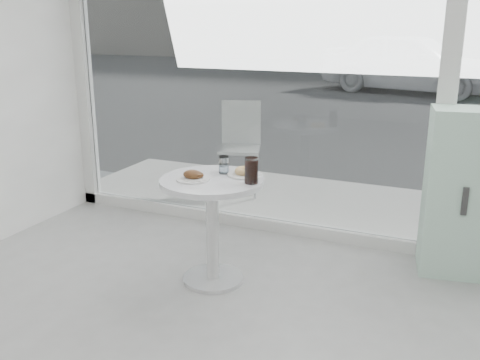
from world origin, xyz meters
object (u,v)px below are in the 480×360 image
at_px(plate_fritter, 193,176).
at_px(cola_glass, 251,171).
at_px(mint_cabinet, 466,193).
at_px(plate_donut, 245,173).
at_px(main_table, 212,209).
at_px(patio_chair, 241,141).
at_px(water_tumbler_a, 224,166).
at_px(car_white, 411,62).
at_px(water_tumbler_b, 224,165).

relative_size(plate_fritter, cola_glass, 1.30).
relative_size(mint_cabinet, cola_glass, 7.02).
height_order(mint_cabinet, plate_donut, mint_cabinet).
bearing_deg(plate_donut, main_table, -137.58).
relative_size(main_table, patio_chair, 0.80).
bearing_deg(water_tumbler_a, car_white, 90.38).
bearing_deg(water_tumbler_a, water_tumbler_b, 115.43).
bearing_deg(main_table, plate_fritter, -139.02).
relative_size(plate_fritter, plate_donut, 0.93).
bearing_deg(cola_glass, plate_fritter, -166.47).
xyz_separation_m(mint_cabinet, patio_chair, (-2.22, 1.02, -0.02)).
bearing_deg(plate_fritter, water_tumbler_b, 70.13).
bearing_deg(car_white, patio_chair, -168.80).
bearing_deg(main_table, cola_glass, 1.85).
bearing_deg(main_table, patio_chair, 108.04).
bearing_deg(water_tumbler_a, cola_glass, -27.92).
xyz_separation_m(mint_cabinet, car_white, (-1.66, 10.74, 0.17)).
relative_size(mint_cabinet, plate_fritter, 5.40).
bearing_deg(patio_chair, plate_donut, -83.93).
bearing_deg(plate_donut, patio_chair, 114.61).
bearing_deg(plate_donut, water_tumbler_b, 170.76).
relative_size(plate_fritter, water_tumbler_a, 1.94).
bearing_deg(plate_donut, water_tumbler_a, -176.23).
distance_m(patio_chair, water_tumbler_b, 1.83).
relative_size(mint_cabinet, patio_chair, 1.28).
distance_m(main_table, plate_donut, 0.34).
bearing_deg(car_white, plate_fritter, -165.68).
height_order(water_tumbler_a, water_tumbler_b, same).
xyz_separation_m(car_white, plate_donut, (0.23, -11.46, 0.01)).
xyz_separation_m(main_table, water_tumbler_b, (0.00, 0.19, 0.27)).
bearing_deg(mint_cabinet, plate_donut, -162.85).
height_order(mint_cabinet, water_tumbler_b, mint_cabinet).
xyz_separation_m(main_table, cola_glass, (0.29, 0.01, 0.30)).
height_order(main_table, patio_chair, patio_chair).
bearing_deg(plate_fritter, patio_chair, 104.76).
height_order(mint_cabinet, car_white, car_white).
relative_size(patio_chair, water_tumbler_a, 8.15).
height_order(patio_chair, plate_donut, patio_chair).
bearing_deg(cola_glass, mint_cabinet, 33.47).
relative_size(plate_donut, water_tumbler_b, 2.10).
bearing_deg(cola_glass, water_tumbler_a, 152.08).
xyz_separation_m(car_white, plate_fritter, (-0.04, -11.70, 0.02)).
distance_m(main_table, water_tumbler_a, 0.31).
height_order(plate_donut, water_tumbler_b, water_tumbler_b).
height_order(car_white, water_tumbler_b, car_white).
height_order(main_table, plate_fritter, plate_fritter).
bearing_deg(water_tumbler_b, patio_chair, 109.98).
distance_m(main_table, patio_chair, 2.00).
bearing_deg(plate_fritter, cola_glass, 13.53).
height_order(water_tumbler_b, cola_glass, cola_glass).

